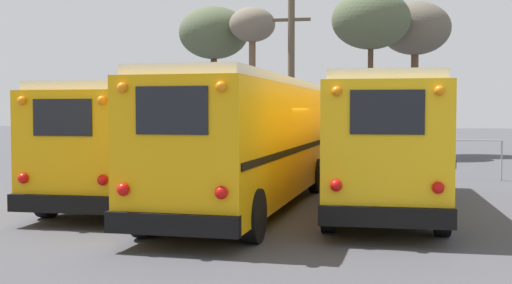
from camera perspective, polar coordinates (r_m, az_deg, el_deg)
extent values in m
plane|color=#424247|center=(16.66, 0.00, -5.61)|extent=(160.00, 160.00, 0.00)
cube|color=#E5A00C|center=(18.16, -9.45, 0.13)|extent=(2.46, 9.92, 2.51)
cube|color=white|center=(18.15, -9.49, 4.41)|extent=(2.27, 9.52, 0.20)
cube|color=black|center=(13.72, -16.78, -5.30)|extent=(2.39, 0.23, 0.36)
cube|color=black|center=(13.61, -16.84, 2.10)|extent=(1.29, 0.05, 0.75)
sphere|color=red|center=(14.08, -19.99, -3.05)|extent=(0.22, 0.22, 0.22)
sphere|color=orange|center=(14.01, -20.10, 3.47)|extent=(0.18, 0.18, 0.18)
sphere|color=red|center=(13.26, -13.47, -3.31)|extent=(0.22, 0.22, 0.22)
sphere|color=orange|center=(13.19, -13.55, 3.62)|extent=(0.18, 0.18, 0.18)
cube|color=black|center=(18.61, -12.86, -0.42)|extent=(0.14, 9.69, 0.14)
cube|color=black|center=(17.79, -5.88, -0.51)|extent=(0.14, 9.69, 0.14)
cylinder|color=black|center=(22.02, -8.75, -2.30)|extent=(0.29, 1.00, 0.99)
cylinder|color=black|center=(21.38, -3.24, -2.42)|extent=(0.29, 1.00, 0.99)
cylinder|color=black|center=(15.40, -18.04, -4.56)|extent=(0.29, 1.00, 0.99)
cylinder|color=black|center=(14.47, -10.45, -4.94)|extent=(0.29, 1.00, 0.99)
cube|color=#E5A00C|center=(15.60, -0.70, 0.08)|extent=(2.67, 10.21, 2.69)
cube|color=white|center=(15.60, -0.70, 5.38)|extent=(2.47, 9.80, 0.20)
cube|color=black|center=(10.87, -7.50, -7.27)|extent=(2.37, 0.28, 0.36)
cube|color=black|center=(10.73, -7.52, 2.80)|extent=(1.27, 0.07, 0.81)
sphere|color=red|center=(11.13, -11.72, -4.17)|extent=(0.22, 0.22, 0.22)
sphere|color=orange|center=(11.05, -11.81, 4.75)|extent=(0.18, 0.18, 0.18)
sphere|color=red|center=(10.50, -3.11, -4.53)|extent=(0.22, 0.22, 0.22)
sphere|color=orange|center=(10.42, -3.13, 4.93)|extent=(0.18, 0.18, 0.18)
cube|color=black|center=(15.94, -4.77, -0.60)|extent=(0.37, 9.93, 0.14)
cube|color=black|center=(15.36, 3.53, -0.72)|extent=(0.37, 9.93, 0.14)
cylinder|color=black|center=(19.59, -0.99, -2.87)|extent=(0.31, 1.02, 1.01)
cylinder|color=black|center=(19.16, 5.26, -3.01)|extent=(0.31, 1.02, 1.01)
cylinder|color=black|center=(12.51, -9.89, -6.11)|extent=(0.31, 1.02, 1.01)
cylinder|color=black|center=(11.82, -0.21, -6.58)|extent=(0.31, 1.02, 1.01)
cube|color=yellow|center=(16.32, 11.20, 0.11)|extent=(2.58, 9.67, 2.62)
cube|color=white|center=(16.32, 11.25, 5.06)|extent=(2.39, 9.28, 0.20)
cube|color=black|center=(11.61, 11.49, -6.56)|extent=(2.40, 0.26, 0.36)
cube|color=black|center=(11.49, 11.57, 2.61)|extent=(1.29, 0.06, 0.79)
sphere|color=red|center=(11.54, 7.13, -3.87)|extent=(0.22, 0.22, 0.22)
sphere|color=orange|center=(11.47, 7.18, 4.49)|extent=(0.18, 0.18, 0.18)
sphere|color=red|center=(11.58, 15.88, -3.93)|extent=(0.22, 0.22, 0.22)
sphere|color=orange|center=(11.51, 15.99, 4.40)|extent=(0.18, 0.18, 0.18)
cube|color=black|center=(16.36, 7.04, -0.54)|extent=(0.26, 9.42, 0.14)
cube|color=black|center=(16.39, 15.34, -0.62)|extent=(0.26, 9.42, 0.14)
cylinder|color=black|center=(19.92, 7.88, -2.72)|extent=(0.31, 1.07, 1.07)
cylinder|color=black|center=(19.95, 14.18, -2.77)|extent=(0.31, 1.07, 1.07)
cylinder|color=black|center=(12.96, 6.52, -5.64)|extent=(0.31, 1.07, 1.07)
cylinder|color=black|center=(13.00, 16.22, -5.70)|extent=(0.31, 1.07, 1.07)
cylinder|color=brown|center=(30.20, 3.15, 5.36)|extent=(0.32, 0.32, 7.61)
cube|color=brown|center=(30.47, 3.16, 10.80)|extent=(1.80, 0.14, 0.14)
cylinder|color=#473323|center=(38.09, -3.76, 3.54)|extent=(0.38, 0.38, 5.92)
ellipsoid|color=#4C563D|center=(38.37, -3.78, 9.66)|extent=(4.10, 4.10, 3.07)
cylinder|color=brown|center=(35.96, -0.33, 4.10)|extent=(0.37, 0.37, 6.55)
ellipsoid|color=#6B6051|center=(36.27, -0.33, 10.40)|extent=(2.57, 2.57, 1.93)
cylinder|color=#473323|center=(34.15, 10.12, 3.72)|extent=(0.29, 0.29, 6.06)
ellipsoid|color=#4C563D|center=(34.47, 10.18, 10.65)|extent=(4.09, 4.09, 3.07)
cylinder|color=brown|center=(36.57, 13.89, 3.51)|extent=(0.41, 0.41, 5.92)
ellipsoid|color=#5B5447|center=(36.85, 13.96, 9.78)|extent=(3.87, 3.87, 2.90)
cylinder|color=#939399|center=(25.89, -12.34, -1.13)|extent=(0.06, 0.06, 1.40)
cylinder|color=#939399|center=(25.01, -7.31, -1.23)|extent=(0.06, 0.06, 1.40)
cylinder|color=#939399|center=(24.33, -1.96, -1.32)|extent=(0.06, 0.06, 1.40)
cylinder|color=#939399|center=(23.87, 3.65, -1.40)|extent=(0.06, 0.06, 1.40)
cylinder|color=#939399|center=(23.65, 9.42, -1.47)|extent=(0.06, 0.06, 1.40)
cylinder|color=#939399|center=(23.67, 15.24, -1.52)|extent=(0.06, 0.06, 1.40)
cylinder|color=#939399|center=(23.94, 20.99, -1.56)|extent=(0.06, 0.06, 1.40)
cylinder|color=#939399|center=(23.83, 3.66, 0.28)|extent=(14.41, 0.04, 0.04)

